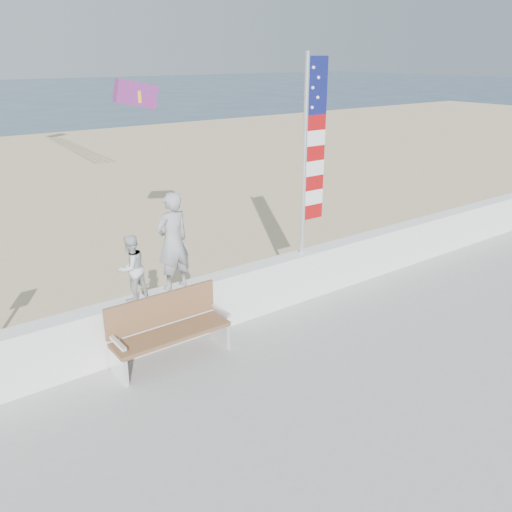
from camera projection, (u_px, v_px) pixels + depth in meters
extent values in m
plane|color=#2A4155|center=(317.00, 377.00, 8.09)|extent=(220.00, 220.00, 0.00)
cube|color=#D1B98B|center=(93.00, 229.00, 14.83)|extent=(90.00, 40.00, 0.08)
cube|color=white|center=(240.00, 294.00, 9.37)|extent=(30.00, 0.35, 0.90)
imported|color=#939398|center=(173.00, 241.00, 8.25)|extent=(0.60, 0.44, 1.54)
imported|color=silver|center=(131.00, 268.00, 7.95)|extent=(0.58, 0.52, 1.00)
cube|color=brown|center=(172.00, 334.00, 8.05)|extent=(1.80, 0.50, 0.06)
cube|color=brown|center=(162.00, 309.00, 8.14)|extent=(1.80, 0.05, 0.50)
cube|color=white|center=(119.00, 367.00, 7.66)|extent=(0.06, 0.50, 0.40)
cube|color=white|center=(118.00, 343.00, 7.48)|extent=(0.06, 0.45, 0.05)
cube|color=silver|center=(220.00, 332.00, 8.61)|extent=(0.06, 0.50, 0.40)
cube|color=white|center=(221.00, 311.00, 8.43)|extent=(0.06, 0.45, 0.05)
cylinder|color=white|center=(305.00, 158.00, 9.38)|extent=(0.08, 0.08, 3.50)
cube|color=#0F1451|center=(317.00, 86.00, 9.10)|extent=(0.44, 0.02, 0.95)
cube|color=#9E0A0C|center=(313.00, 211.00, 9.87)|extent=(0.44, 0.02, 0.26)
cube|color=white|center=(313.00, 197.00, 9.77)|extent=(0.44, 0.02, 0.26)
cube|color=#9E0A0C|center=(314.00, 183.00, 9.68)|extent=(0.44, 0.02, 0.26)
cube|color=white|center=(314.00, 168.00, 9.59)|extent=(0.44, 0.02, 0.26)
cube|color=#9E0A0C|center=(315.00, 153.00, 9.50)|extent=(0.44, 0.02, 0.26)
cube|color=white|center=(315.00, 138.00, 9.40)|extent=(0.44, 0.02, 0.26)
cube|color=#9E0A0C|center=(316.00, 123.00, 9.31)|extent=(0.44, 0.02, 0.26)
sphere|color=white|center=(312.00, 108.00, 9.14)|extent=(0.06, 0.06, 0.06)
sphere|color=white|center=(318.00, 97.00, 9.15)|extent=(0.06, 0.06, 0.06)
sphere|color=white|center=(313.00, 88.00, 9.03)|extent=(0.06, 0.06, 0.06)
sphere|color=white|center=(318.00, 78.00, 9.04)|extent=(0.06, 0.06, 0.06)
sphere|color=white|center=(313.00, 68.00, 8.92)|extent=(0.06, 0.06, 0.06)
cube|color=red|center=(136.00, 94.00, 10.71)|extent=(0.92, 0.30, 0.62)
cube|color=yellow|center=(143.00, 96.00, 10.81)|extent=(0.32, 0.24, 0.23)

